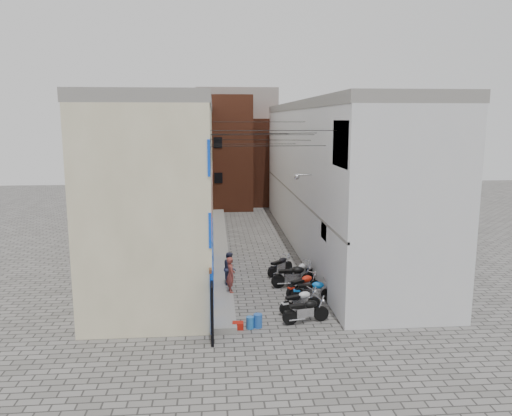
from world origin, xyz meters
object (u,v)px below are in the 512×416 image
object	(u,v)px
motorcycle_c	(313,289)
red_crate	(238,326)
motorcycle_a	(306,309)
motorcycle_g	(280,265)
water_jug_far	(258,321)
person_a	(231,275)
motorcycle_e	(293,275)
water_jug_near	(250,323)
motorcycle_d	(303,284)
motorcycle_f	(300,271)
motorcycle_b	(300,300)
person_b	(230,268)

from	to	relation	value
motorcycle_c	red_crate	xyz separation A→B (m)	(-3.45, -2.62, -0.43)
motorcycle_a	red_crate	world-z (taller)	motorcycle_a
motorcycle_g	water_jug_far	distance (m)	6.79
person_a	red_crate	xyz separation A→B (m)	(0.15, -3.51, -0.93)
motorcycle_e	water_jug_far	size ratio (longest dim) A/B	4.00
person_a	water_jug_far	distance (m)	3.65
motorcycle_g	water_jug_near	size ratio (longest dim) A/B	3.94
motorcycle_a	person_a	xyz separation A→B (m)	(-2.85, 3.17, 0.50)
person_a	red_crate	bearing A→B (deg)	172.07
motorcycle_e	red_crate	distance (m)	5.45
motorcycle_d	motorcycle_g	world-z (taller)	motorcycle_d
motorcycle_g	red_crate	xyz separation A→B (m)	(-2.52, -6.63, -0.40)
water_jug_near	red_crate	xyz separation A→B (m)	(-0.47, 0.00, -0.10)
motorcycle_d	person_a	distance (m)	3.33
motorcycle_e	motorcycle_f	xyz separation A→B (m)	(0.46, 0.82, -0.07)
motorcycle_b	red_crate	distance (m)	3.04
motorcycle_a	person_b	size ratio (longest dim) A/B	1.26
person_b	motorcycle_e	bearing A→B (deg)	-87.59
motorcycle_e	water_jug_near	xyz separation A→B (m)	(-2.42, -4.60, -0.38)
motorcycle_f	water_jug_near	distance (m)	6.15
motorcycle_f	person_b	bearing A→B (deg)	-112.51
motorcycle_e	person_b	size ratio (longest dim) A/B	1.39
motorcycle_a	motorcycle_d	size ratio (longest dim) A/B	0.98
motorcycle_b	red_crate	bearing A→B (deg)	-81.26
motorcycle_e	motorcycle_g	size ratio (longest dim) A/B	1.16
motorcycle_b	motorcycle_f	size ratio (longest dim) A/B	0.99
motorcycle_a	motorcycle_c	xyz separation A→B (m)	(0.75, 2.28, 0.00)
motorcycle_g	red_crate	size ratio (longest dim) A/B	4.34
motorcycle_c	person_a	world-z (taller)	person_a
motorcycle_e	water_jug_near	bearing A→B (deg)	-31.54
motorcycle_b	water_jug_far	size ratio (longest dim) A/B	3.52
motorcycle_c	motorcycle_f	world-z (taller)	motorcycle_c
motorcycle_d	motorcycle_e	distance (m)	1.26
person_a	water_jug_near	world-z (taller)	person_a
motorcycle_e	motorcycle_f	size ratio (longest dim) A/B	1.13
motorcycle_f	red_crate	bearing A→B (deg)	-66.57
person_b	water_jug_near	bearing A→B (deg)	-169.04
motorcycle_c	person_b	bearing A→B (deg)	-116.89
motorcycle_d	motorcycle_f	size ratio (longest dim) A/B	1.04
person_a	water_jug_far	world-z (taller)	person_a
motorcycle_e	motorcycle_f	bearing A→B (deg)	146.95
person_b	red_crate	size ratio (longest dim) A/B	3.63
motorcycle_c	water_jug_near	size ratio (longest dim) A/B	4.14
person_a	water_jug_far	xyz separation A→B (m)	(0.93, -3.44, -0.79)
red_crate	motorcycle_g	bearing A→B (deg)	69.17
person_b	water_jug_far	xyz separation A→B (m)	(0.93, -4.58, -0.75)
motorcycle_g	person_a	bearing A→B (deg)	-82.49
motorcycle_d	motorcycle_g	bearing A→B (deg)	158.25
motorcycle_g	water_jug_near	distance (m)	6.95
water_jug_near	water_jug_far	bearing A→B (deg)	14.19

